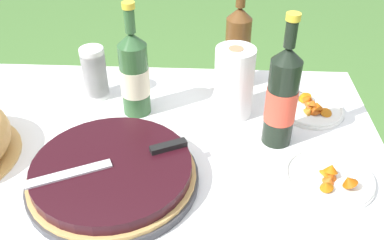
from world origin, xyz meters
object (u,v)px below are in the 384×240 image
snack_plate_near (329,177)px  juice_bottle_red (282,97)px  cider_bottle_green (134,74)px  snack_plate_left (311,107)px  berry_tart (113,173)px  serving_knife (123,159)px  cup_stack (95,73)px  cider_bottle_amber (238,48)px  paper_towel_roll (234,82)px

snack_plate_near → juice_bottle_red: bearing=126.0°
cider_bottle_green → snack_plate_left: cider_bottle_green is taller
berry_tart → serving_knife: size_ratio=1.16×
cup_stack → snack_plate_near: (0.63, -0.34, -0.07)m
juice_bottle_red → snack_plate_near: (0.11, -0.15, -0.13)m
serving_knife → snack_plate_left: bearing=-173.4°
cider_bottle_amber → paper_towel_roll: size_ratio=1.64×
berry_tart → snack_plate_near: 0.51m
juice_bottle_red → paper_towel_roll: bearing=132.2°
cup_stack → paper_towel_roll: paper_towel_roll is taller
snack_plate_near → cider_bottle_green: bearing=151.6°
juice_bottle_red → snack_plate_left: 0.22m
berry_tart → serving_knife: serving_knife is taller
cup_stack → juice_bottle_red: (0.52, -0.19, 0.06)m
cider_bottle_green → berry_tart: bearing=-91.9°
juice_bottle_red → cup_stack: bearing=159.7°
cider_bottle_amber → snack_plate_left: cider_bottle_amber is taller
cup_stack → snack_plate_near: 0.72m
snack_plate_near → snack_plate_left: 0.29m
berry_tart → snack_plate_left: size_ratio=2.10×
serving_knife → cider_bottle_amber: 0.54m
berry_tart → cup_stack: bearing=108.4°
berry_tart → cider_bottle_amber: cider_bottle_amber is taller
berry_tart → serving_knife: 0.05m
cider_bottle_green → juice_bottle_red: bearing=-17.0°
cider_bottle_green → juice_bottle_red: size_ratio=0.93×
serving_knife → juice_bottle_red: size_ratio=0.98×
cup_stack → juice_bottle_red: juice_bottle_red is taller
serving_knife → snack_plate_near: serving_knife is taller
cider_bottle_amber → berry_tart: bearing=-122.6°
serving_knife → cider_bottle_amber: bearing=-146.8°
cup_stack → cider_bottle_green: 0.16m
cup_stack → paper_towel_roll: (0.41, -0.07, 0.02)m
snack_plate_near → cider_bottle_amber: bearing=115.4°
serving_knife → juice_bottle_red: bearing=178.4°
berry_tart → serving_knife: bearing=25.8°
snack_plate_near → snack_plate_left: (0.01, 0.29, 0.00)m
cider_bottle_amber → juice_bottle_red: size_ratio=0.96×
paper_towel_roll → juice_bottle_red: bearing=-47.8°
berry_tart → cup_stack: 0.40m
cider_bottle_green → cup_stack: bearing=151.0°
snack_plate_near → berry_tart: bearing=-176.5°
berry_tart → cider_bottle_green: bearing=88.1°
serving_knife → paper_towel_roll: bearing=-157.4°
juice_bottle_red → snack_plate_near: juice_bottle_red is taller
cider_bottle_green → snack_plate_near: bearing=-28.4°
cider_bottle_green → cider_bottle_amber: cider_bottle_amber is taller
paper_towel_roll → snack_plate_near: bearing=-51.0°
snack_plate_near → serving_knife: bearing=-177.8°
snack_plate_left → paper_towel_roll: paper_towel_roll is taller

